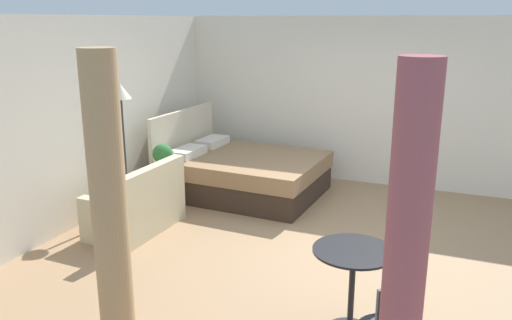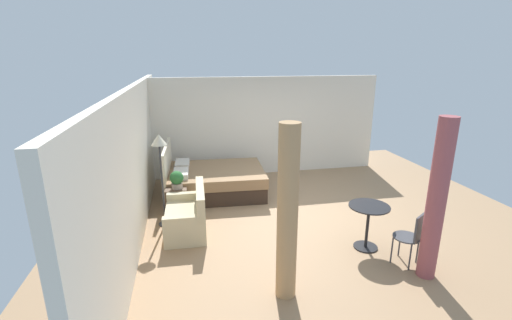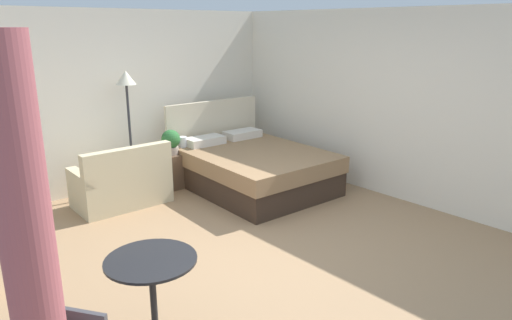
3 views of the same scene
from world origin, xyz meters
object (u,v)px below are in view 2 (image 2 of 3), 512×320
(vase, at_px, (175,180))
(cafe_chair_near_window, at_px, (413,234))
(potted_plant, at_px, (177,179))
(floor_lamp, at_px, (160,151))
(couch, at_px, (188,217))
(bed, at_px, (213,180))
(balcony_table, at_px, (368,219))
(nightstand, at_px, (177,198))

(vase, relative_size, cafe_chair_near_window, 0.25)
(vase, bearing_deg, potted_plant, -171.38)
(potted_plant, xyz_separation_m, floor_lamp, (-0.52, 0.25, 0.74))
(couch, bearing_deg, potted_plant, 11.49)
(floor_lamp, relative_size, cafe_chair_near_window, 2.03)
(potted_plant, relative_size, floor_lamp, 0.21)
(vase, bearing_deg, floor_lamp, 163.75)
(couch, relative_size, cafe_chair_near_window, 1.41)
(bed, height_order, cafe_chair_near_window, bed)
(potted_plant, bearing_deg, bed, -42.06)
(potted_plant, relative_size, vase, 1.67)
(vase, xyz_separation_m, balcony_table, (-2.29, -3.13, -0.10))
(nightstand, relative_size, cafe_chair_near_window, 0.62)
(nightstand, distance_m, floor_lamp, 1.36)
(floor_lamp, bearing_deg, cafe_chair_near_window, -119.97)
(bed, distance_m, floor_lamp, 2.09)
(couch, xyz_separation_m, floor_lamp, (0.38, 0.43, 1.16))
(nightstand, height_order, cafe_chair_near_window, cafe_chair_near_window)
(couch, xyz_separation_m, balcony_table, (-1.17, -2.91, 0.24))
(balcony_table, relative_size, cafe_chair_near_window, 0.88)
(nightstand, xyz_separation_m, vase, (0.12, 0.00, 0.37))
(bed, distance_m, couch, 1.89)
(nightstand, relative_size, balcony_table, 0.71)
(nightstand, bearing_deg, bed, -46.61)
(balcony_table, bearing_deg, bed, 37.85)
(bed, bearing_deg, balcony_table, -142.15)
(bed, relative_size, cafe_chair_near_window, 2.63)
(floor_lamp, xyz_separation_m, cafe_chair_near_window, (-2.16, -3.74, -0.93))
(nightstand, xyz_separation_m, cafe_chair_near_window, (-2.77, -3.53, 0.26))
(couch, xyz_separation_m, vase, (1.12, 0.22, 0.34))
(nightstand, distance_m, cafe_chair_near_window, 4.49)
(bed, distance_m, potted_plant, 1.26)
(nightstand, relative_size, vase, 2.48)
(couch, bearing_deg, balcony_table, -111.91)
(floor_lamp, bearing_deg, potted_plant, -25.65)
(nightstand, xyz_separation_m, balcony_table, (-2.17, -3.13, 0.27))
(balcony_table, bearing_deg, cafe_chair_near_window, -146.61)
(potted_plant, distance_m, floor_lamp, 0.94)
(vase, xyz_separation_m, floor_lamp, (-0.74, 0.21, 0.82))
(couch, distance_m, floor_lamp, 1.30)
(floor_lamp, bearing_deg, balcony_table, -114.90)
(floor_lamp, height_order, cafe_chair_near_window, floor_lamp)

